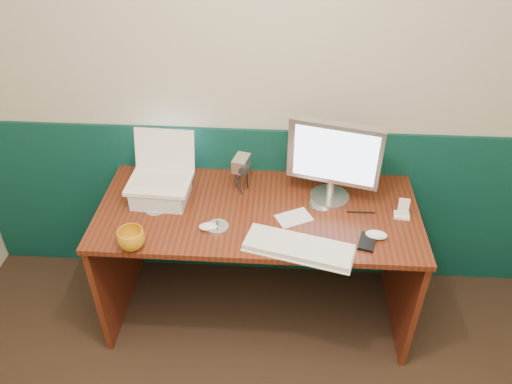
# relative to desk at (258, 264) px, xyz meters

# --- Properties ---
(back_wall) EXTENTS (3.50, 0.04, 2.50)m
(back_wall) POSITION_rel_desk_xyz_m (0.07, 0.37, 0.88)
(back_wall) COLOR #B9B29C
(back_wall) RESTS_ON ground
(wainscot) EXTENTS (3.48, 0.02, 1.00)m
(wainscot) POSITION_rel_desk_xyz_m (0.07, 0.36, 0.12)
(wainscot) COLOR #062E25
(wainscot) RESTS_ON ground
(desk) EXTENTS (1.60, 0.70, 0.75)m
(desk) POSITION_rel_desk_xyz_m (0.00, 0.00, 0.00)
(desk) COLOR #3E1C0B
(desk) RESTS_ON ground
(laptop_riser) EXTENTS (0.28, 0.24, 0.09)m
(laptop_riser) POSITION_rel_desk_xyz_m (-0.50, 0.05, 0.42)
(laptop_riser) COLOR silver
(laptop_riser) RESTS_ON desk
(laptop) EXTENTS (0.32, 0.25, 0.26)m
(laptop) POSITION_rel_desk_xyz_m (-0.50, 0.05, 0.60)
(laptop) COLOR white
(laptop) RESTS_ON laptop_riser
(monitor) EXTENTS (0.47, 0.24, 0.45)m
(monitor) POSITION_rel_desk_xyz_m (0.36, 0.12, 0.60)
(monitor) COLOR silver
(monitor) RESTS_ON desk
(keyboard) EXTENTS (0.51, 0.28, 0.03)m
(keyboard) POSITION_rel_desk_xyz_m (0.20, -0.28, 0.39)
(keyboard) COLOR white
(keyboard) RESTS_ON desk
(mouse_right) EXTENTS (0.11, 0.07, 0.03)m
(mouse_right) POSITION_rel_desk_xyz_m (0.56, -0.17, 0.39)
(mouse_right) COLOR white
(mouse_right) RESTS_ON desk
(mouse_left) EXTENTS (0.10, 0.06, 0.03)m
(mouse_left) POSITION_rel_desk_xyz_m (-0.22, -0.16, 0.39)
(mouse_left) COLOR white
(mouse_left) RESTS_ON desk
(mug) EXTENTS (0.13, 0.13, 0.10)m
(mug) POSITION_rel_desk_xyz_m (-0.55, -0.31, 0.42)
(mug) COLOR orange
(mug) RESTS_ON desk
(camcorder) EXTENTS (0.11, 0.14, 0.19)m
(camcorder) POSITION_rel_desk_xyz_m (-0.09, 0.16, 0.47)
(camcorder) COLOR silver
(camcorder) RESTS_ON desk
(cd_spindle) EXTENTS (0.11, 0.11, 0.02)m
(cd_spindle) POSITION_rel_desk_xyz_m (-0.18, -0.16, 0.39)
(cd_spindle) COLOR silver
(cd_spindle) RESTS_ON desk
(cd_loose_a) EXTENTS (0.11, 0.11, 0.00)m
(cd_loose_a) POSITION_rel_desk_xyz_m (-0.51, -0.03, 0.38)
(cd_loose_a) COLOR #B1B7C1
(cd_loose_a) RESTS_ON desk
(cd_loose_b) EXTENTS (0.12, 0.12, 0.00)m
(cd_loose_b) POSITION_rel_desk_xyz_m (0.31, 0.07, 0.38)
(cd_loose_b) COLOR silver
(cd_loose_b) RESTS_ON desk
(pen) EXTENTS (0.14, 0.01, 0.01)m
(pen) POSITION_rel_desk_xyz_m (0.51, 0.01, 0.38)
(pen) COLOR black
(pen) RESTS_ON desk
(papers) EXTENTS (0.20, 0.17, 0.00)m
(papers) POSITION_rel_desk_xyz_m (0.18, -0.06, 0.38)
(papers) COLOR silver
(papers) RESTS_ON desk
(dock) EXTENTS (0.08, 0.07, 0.01)m
(dock) POSITION_rel_desk_xyz_m (0.70, -0.01, 0.38)
(dock) COLOR white
(dock) RESTS_ON desk
(music_player) EXTENTS (0.05, 0.03, 0.09)m
(music_player) POSITION_rel_desk_xyz_m (0.70, -0.01, 0.43)
(music_player) COLOR white
(music_player) RESTS_ON dock
(pda) EXTENTS (0.10, 0.14, 0.01)m
(pda) POSITION_rel_desk_xyz_m (0.51, -0.21, 0.38)
(pda) COLOR black
(pda) RESTS_ON desk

